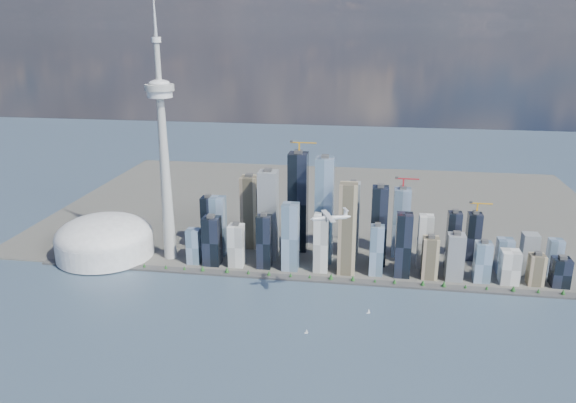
# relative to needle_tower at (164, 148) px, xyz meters

# --- Properties ---
(ground) EXTENTS (4000.00, 4000.00, 0.00)m
(ground) POSITION_rel_needle_tower_xyz_m (300.00, -310.00, -235.84)
(ground) COLOR #374A60
(ground) RESTS_ON ground
(seawall) EXTENTS (1100.00, 22.00, 4.00)m
(seawall) POSITION_rel_needle_tower_xyz_m (300.00, -60.00, -233.84)
(seawall) COLOR #383838
(seawall) RESTS_ON ground
(land) EXTENTS (1400.00, 900.00, 3.00)m
(land) POSITION_rel_needle_tower_xyz_m (300.00, 390.00, -234.34)
(land) COLOR #4C4C47
(land) RESTS_ON ground
(shoreline_trees) EXTENTS (960.53, 7.20, 8.80)m
(shoreline_trees) POSITION_rel_needle_tower_xyz_m (300.00, -60.00, -227.06)
(shoreline_trees) COLOR #3F2D1E
(shoreline_trees) RESTS_ON seawall
(skyscraper_cluster) EXTENTS (736.00, 142.00, 239.73)m
(skyscraper_cluster) POSITION_rel_needle_tower_xyz_m (359.62, 26.82, -161.85)
(skyscraper_cluster) COLOR black
(skyscraper_cluster) RESTS_ON land
(needle_tower) EXTENTS (56.00, 56.00, 550.50)m
(needle_tower) POSITION_rel_needle_tower_xyz_m (0.00, 0.00, 0.00)
(needle_tower) COLOR #B0B0AA
(needle_tower) RESTS_ON land
(dome_stadium) EXTENTS (200.00, 200.00, 86.00)m
(dome_stadium) POSITION_rel_needle_tower_xyz_m (-140.00, -10.00, -196.40)
(dome_stadium) COLOR silver
(dome_stadium) RESTS_ON land
(airplane) EXTENTS (67.96, 60.82, 17.09)m
(airplane) POSITION_rel_needle_tower_xyz_m (345.54, -166.99, -69.25)
(airplane) COLOR silver
(airplane) RESTS_ON ground
(sailboat_west) EXTENTS (6.06, 2.18, 8.37)m
(sailboat_west) POSITION_rel_needle_tower_xyz_m (318.40, -256.22, -233.15)
(sailboat_west) COLOR white
(sailboat_west) RESTS_ON ground
(sailboat_east) EXTENTS (6.16, 3.54, 8.71)m
(sailboat_east) POSITION_rel_needle_tower_xyz_m (415.20, -175.22, -233.05)
(sailboat_east) COLOR white
(sailboat_east) RESTS_ON ground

